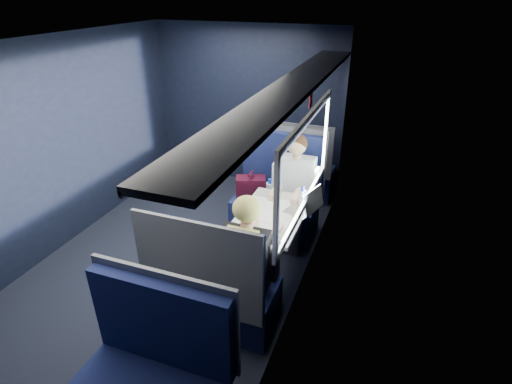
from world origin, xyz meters
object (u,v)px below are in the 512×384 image
(cup, at_px, (304,194))
(man, at_px, (294,186))
(seat_row_front, at_px, (296,170))
(table, at_px, (269,220))
(seat_bay_near, at_px, (276,199))
(seat_row_back, at_px, (156,381))
(woman, at_px, (249,256))
(laptop, at_px, (307,205))
(bottle_small, at_px, (302,199))
(seat_bay_far, at_px, (215,291))

(cup, bearing_deg, man, 123.99)
(seat_row_front, bearing_deg, table, -84.20)
(seat_bay_near, distance_m, man, 0.43)
(seat_row_back, relative_size, woman, 0.88)
(seat_bay_near, xyz_separation_m, seat_row_back, (0.01, -2.67, -0.01))
(laptop, bearing_deg, bottle_small, 147.53)
(seat_bay_far, xyz_separation_m, bottle_small, (0.46, 1.08, 0.43))
(table, bearing_deg, bottle_small, 36.54)
(laptop, bearing_deg, cup, 109.63)
(bottle_small, height_order, cup, bottle_small)
(seat_bay_far, height_order, seat_row_back, seat_bay_far)
(woman, xyz_separation_m, bottle_small, (0.21, 0.92, 0.12))
(man, distance_m, woman, 1.41)
(table, relative_size, seat_bay_near, 0.79)
(bottle_small, bearing_deg, seat_bay_far, -113.14)
(seat_row_front, xyz_separation_m, man, (0.25, -1.10, 0.31))
(seat_bay_near, height_order, seat_row_back, seat_bay_near)
(seat_row_front, bearing_deg, seat_row_back, -90.00)
(woman, height_order, bottle_small, woman)
(seat_bay_far, bearing_deg, seat_row_back, -90.00)
(table, height_order, bottle_small, bottle_small)
(seat_bay_near, distance_m, bottle_small, 0.92)
(laptop, xyz_separation_m, cup, (-0.09, 0.26, -0.02))
(seat_row_back, distance_m, bottle_small, 2.10)
(table, height_order, seat_row_back, seat_row_back)
(woman, bearing_deg, laptop, 72.61)
(man, relative_size, woman, 1.00)
(table, xyz_separation_m, seat_bay_far, (-0.18, -0.87, -0.25))
(laptop, distance_m, cup, 0.28)
(seat_row_back, bearing_deg, seat_row_front, 90.00)
(seat_row_back, relative_size, laptop, 3.03)
(seat_row_front, height_order, bottle_small, seat_row_front)
(laptop, bearing_deg, seat_bay_far, -116.68)
(seat_row_front, xyz_separation_m, seat_row_back, (0.00, -3.59, 0.00))
(seat_bay_far, bearing_deg, man, 80.97)
(laptop, bearing_deg, seat_row_back, -104.94)
(seat_bay_near, relative_size, seat_row_front, 1.09)
(seat_row_front, height_order, laptop, seat_row_front)
(man, xyz_separation_m, cup, (0.18, -0.27, 0.07))
(laptop, height_order, cup, laptop)
(seat_row_back, distance_m, woman, 1.16)
(woman, bearing_deg, table, 95.45)
(man, bearing_deg, table, -95.52)
(seat_row_front, bearing_deg, seat_bay_near, -90.91)
(seat_bay_far, relative_size, cup, 14.44)
(man, relative_size, cup, 15.15)
(seat_bay_near, height_order, bottle_small, seat_bay_near)
(seat_row_front, distance_m, woman, 2.54)
(table, bearing_deg, seat_bay_far, -101.78)
(laptop, bearing_deg, table, -153.77)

